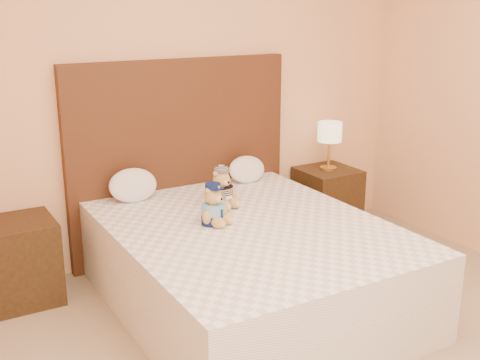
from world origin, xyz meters
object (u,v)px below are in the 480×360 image
object	(u,v)px
nightstand_left	(21,261)
pillow_right	(247,168)
nightstand_right	(327,200)
teddy_prisoner	(221,188)
lamp	(330,134)
pillow_left	(133,184)
bed	(249,265)
teddy_police	(213,204)

from	to	relation	value
nightstand_left	pillow_right	world-z (taller)	pillow_right
nightstand_right	pillow_right	bearing A→B (deg)	177.78
nightstand_left	teddy_prisoner	bearing A→B (deg)	-17.63
nightstand_left	nightstand_right	xyz separation A→B (m)	(2.50, 0.00, 0.00)
nightstand_left	lamp	xyz separation A→B (m)	(2.50, 0.00, 0.57)
nightstand_right	teddy_prisoner	xyz separation A→B (m)	(-1.23, -0.40, 0.41)
lamp	pillow_right	bearing A→B (deg)	177.78
nightstand_left	teddy_prisoner	world-z (taller)	teddy_prisoner
nightstand_left	pillow_left	distance (m)	0.89
pillow_left	bed	bearing A→B (deg)	-61.49
nightstand_left	lamp	bearing A→B (deg)	0.00
bed	pillow_left	bearing A→B (deg)	118.51
nightstand_left	teddy_police	bearing A→B (deg)	-31.83
teddy_prisoner	pillow_right	world-z (taller)	teddy_prisoner
lamp	pillow_left	bearing A→B (deg)	178.99
bed	nightstand_left	world-z (taller)	same
nightstand_left	pillow_right	bearing A→B (deg)	1.00
bed	teddy_police	xyz separation A→B (m)	(-0.18, 0.14, 0.41)
bed	teddy_prisoner	world-z (taller)	teddy_prisoner
teddy_police	pillow_right	xyz separation A→B (m)	(0.66, 0.69, -0.02)
nightstand_left	teddy_prisoner	distance (m)	1.39
pillow_left	pillow_right	size ratio (longest dim) A/B	1.13
nightstand_left	nightstand_right	world-z (taller)	same
nightstand_left	pillow_left	size ratio (longest dim) A/B	1.58
lamp	nightstand_left	bearing A→B (deg)	180.00
bed	pillow_left	size ratio (longest dim) A/B	5.74
nightstand_right	pillow_right	xyz separation A→B (m)	(-0.77, 0.03, 0.38)
bed	teddy_police	world-z (taller)	teddy_police
lamp	pillow_right	world-z (taller)	lamp
bed	teddy_prisoner	bearing A→B (deg)	87.24
pillow_left	pillow_right	world-z (taller)	pillow_left
teddy_police	teddy_prisoner	bearing A→B (deg)	30.30
nightstand_left	pillow_left	xyz separation A→B (m)	(0.80, 0.03, 0.40)
nightstand_right	teddy_prisoner	bearing A→B (deg)	-161.85
pillow_right	bed	bearing A→B (deg)	-119.82
teddy_prisoner	pillow_right	xyz separation A→B (m)	(0.46, 0.43, -0.03)
nightstand_right	teddy_prisoner	distance (m)	1.36
bed	pillow_left	world-z (taller)	pillow_left
teddy_police	pillow_right	world-z (taller)	teddy_police
teddy_prisoner	bed	bearing A→B (deg)	-105.54
teddy_police	nightstand_left	bearing A→B (deg)	126.00
bed	lamp	distance (m)	1.59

